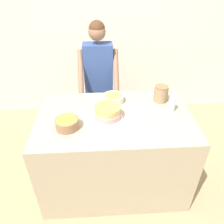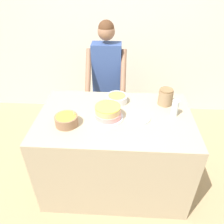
{
  "view_description": "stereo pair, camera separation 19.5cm",
  "coord_description": "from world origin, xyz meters",
  "px_view_note": "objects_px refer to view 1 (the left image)",
  "views": [
    {
      "loc": [
        -0.13,
        -1.2,
        2.07
      ],
      "look_at": [
        -0.03,
        0.41,
        0.97
      ],
      "focal_mm": 35.0,
      "sensor_mm": 36.0,
      "label": 1
    },
    {
      "loc": [
        0.07,
        -1.2,
        2.07
      ],
      "look_at": [
        -0.03,
        0.41,
        0.97
      ],
      "focal_mm": 35.0,
      "sensor_mm": 36.0,
      "label": 2
    }
  ],
  "objects_px": {
    "frosting_bowl_yellow": "(113,98)",
    "stoneware_jar": "(161,94)",
    "frosting_bowl_orange": "(67,123)",
    "drinking_glass": "(172,104)",
    "person_baker": "(99,74)",
    "ceramic_plate": "(138,116)",
    "cake": "(108,113)"
  },
  "relations": [
    {
      "from": "person_baker",
      "to": "ceramic_plate",
      "type": "xyz_separation_m",
      "value": [
        0.35,
        -0.8,
        -0.07
      ]
    },
    {
      "from": "frosting_bowl_orange",
      "to": "person_baker",
      "type": "bearing_deg",
      "value": 73.17
    },
    {
      "from": "drinking_glass",
      "to": "frosting_bowl_yellow",
      "type": "bearing_deg",
      "value": 159.31
    },
    {
      "from": "person_baker",
      "to": "cake",
      "type": "bearing_deg",
      "value": -84.86
    },
    {
      "from": "drinking_glass",
      "to": "stoneware_jar",
      "type": "xyz_separation_m",
      "value": [
        -0.06,
        0.19,
        0.0
      ]
    },
    {
      "from": "person_baker",
      "to": "ceramic_plate",
      "type": "relative_size",
      "value": 7.2
    },
    {
      "from": "person_baker",
      "to": "frosting_bowl_orange",
      "type": "height_order",
      "value": "person_baker"
    },
    {
      "from": "ceramic_plate",
      "to": "person_baker",
      "type": "bearing_deg",
      "value": 113.76
    },
    {
      "from": "cake",
      "to": "person_baker",
      "type": "bearing_deg",
      "value": 95.14
    },
    {
      "from": "person_baker",
      "to": "ceramic_plate",
      "type": "bearing_deg",
      "value": -66.24
    },
    {
      "from": "frosting_bowl_yellow",
      "to": "ceramic_plate",
      "type": "xyz_separation_m",
      "value": [
        0.21,
        -0.27,
        -0.04
      ]
    },
    {
      "from": "drinking_glass",
      "to": "cake",
      "type": "bearing_deg",
      "value": -172.95
    },
    {
      "from": "person_baker",
      "to": "drinking_glass",
      "type": "relative_size",
      "value": 9.93
    },
    {
      "from": "cake",
      "to": "frosting_bowl_yellow",
      "type": "relative_size",
      "value": 1.37
    },
    {
      "from": "drinking_glass",
      "to": "ceramic_plate",
      "type": "height_order",
      "value": "drinking_glass"
    },
    {
      "from": "person_baker",
      "to": "frosting_bowl_yellow",
      "type": "height_order",
      "value": "person_baker"
    },
    {
      "from": "ceramic_plate",
      "to": "stoneware_jar",
      "type": "distance_m",
      "value": 0.39
    },
    {
      "from": "drinking_glass",
      "to": "stoneware_jar",
      "type": "height_order",
      "value": "stoneware_jar"
    },
    {
      "from": "cake",
      "to": "ceramic_plate",
      "type": "xyz_separation_m",
      "value": [
        0.28,
        0.01,
        -0.05
      ]
    },
    {
      "from": "person_baker",
      "to": "ceramic_plate",
      "type": "distance_m",
      "value": 0.87
    },
    {
      "from": "frosting_bowl_orange",
      "to": "stoneware_jar",
      "type": "relative_size",
      "value": 1.21
    },
    {
      "from": "frosting_bowl_orange",
      "to": "drinking_glass",
      "type": "height_order",
      "value": "drinking_glass"
    },
    {
      "from": "ceramic_plate",
      "to": "frosting_bowl_yellow",
      "type": "bearing_deg",
      "value": 127.26
    },
    {
      "from": "frosting_bowl_yellow",
      "to": "stoneware_jar",
      "type": "xyz_separation_m",
      "value": [
        0.48,
        -0.01,
        0.04
      ]
    },
    {
      "from": "person_baker",
      "to": "frosting_bowl_yellow",
      "type": "relative_size",
      "value": 7.56
    },
    {
      "from": "stoneware_jar",
      "to": "person_baker",
      "type": "bearing_deg",
      "value": 139.52
    },
    {
      "from": "drinking_glass",
      "to": "stoneware_jar",
      "type": "bearing_deg",
      "value": 106.59
    },
    {
      "from": "frosting_bowl_yellow",
      "to": "stoneware_jar",
      "type": "distance_m",
      "value": 0.48
    },
    {
      "from": "person_baker",
      "to": "frosting_bowl_orange",
      "type": "distance_m",
      "value": 0.97
    },
    {
      "from": "frosting_bowl_yellow",
      "to": "drinking_glass",
      "type": "bearing_deg",
      "value": -20.69
    },
    {
      "from": "frosting_bowl_yellow",
      "to": "cake",
      "type": "bearing_deg",
      "value": -104.32
    },
    {
      "from": "cake",
      "to": "drinking_glass",
      "type": "relative_size",
      "value": 1.79
    }
  ]
}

